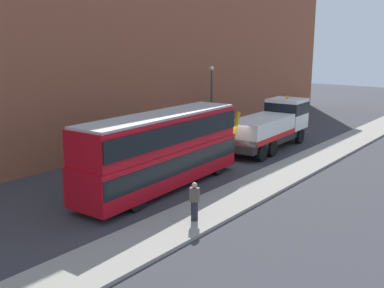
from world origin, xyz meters
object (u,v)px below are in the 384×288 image
object	(u,v)px
double_decker_bus	(162,148)
street_lamp	(212,95)
recovery_tow_truck	(271,125)
pedestrian_onlooker	(194,202)

from	to	relation	value
double_decker_bus	street_lamp	world-z (taller)	street_lamp
street_lamp	recovery_tow_truck	bearing A→B (deg)	-97.09
double_decker_bus	pedestrian_onlooker	xyz separation A→B (m)	(-2.66, -4.27, -1.25)
street_lamp	double_decker_bus	bearing A→B (deg)	-154.50
pedestrian_onlooker	street_lamp	size ratio (longest dim) A/B	0.29
double_decker_bus	street_lamp	xyz separation A→B (m)	(12.70, 6.06, 1.24)
recovery_tow_truck	pedestrian_onlooker	bearing A→B (deg)	-167.01
recovery_tow_truck	street_lamp	distance (m)	6.31
recovery_tow_truck	street_lamp	xyz separation A→B (m)	(0.75, 6.03, 1.71)
double_decker_bus	street_lamp	bearing A→B (deg)	22.11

